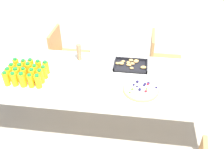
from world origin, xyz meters
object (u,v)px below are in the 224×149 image
at_px(juice_bottle_4, 38,81).
at_px(snack_tray, 131,65).
at_px(juice_bottle_17, 31,66).
at_px(juice_bottle_8, 33,76).
at_px(chair_far_right, 160,60).
at_px(napkin_stack, 60,75).
at_px(juice_bottle_6, 17,75).
at_px(juice_bottle_10, 13,70).
at_px(juice_bottle_5, 9,74).
at_px(juice_bottle_0, 6,79).
at_px(juice_bottle_1, 14,79).
at_px(cardboard_tube, 79,52).
at_px(juice_bottle_2, 23,80).
at_px(juice_bottle_13, 35,71).
at_px(juice_bottle_11, 21,70).
at_px(juice_bottle_19, 46,68).
at_px(juice_bottle_16, 24,66).
at_px(fruit_pizza, 141,89).
at_px(juice_bottle_7, 25,75).
at_px(juice_bottle_18, 39,67).
at_px(juice_bottle_15, 17,65).
at_px(plate_stack, 101,84).
at_px(juice_bottle_12, 29,70).
at_px(juice_bottle_14, 44,72).
at_px(party_table, 105,83).
at_px(juice_bottle_9, 41,76).
at_px(juice_bottle_3, 31,81).
at_px(chair_far_left, 66,55).

height_order(juice_bottle_4, snack_tray, juice_bottle_4).
bearing_deg(juice_bottle_17, juice_bottle_8, -63.84).
bearing_deg(chair_far_right, napkin_stack, -50.65).
height_order(juice_bottle_6, juice_bottle_10, juice_bottle_6).
distance_m(chair_far_right, juice_bottle_5, 1.74).
distance_m(juice_bottle_0, juice_bottle_1, 0.07).
bearing_deg(cardboard_tube, juice_bottle_17, -146.40).
distance_m(juice_bottle_2, juice_bottle_13, 0.16).
height_order(juice_bottle_11, juice_bottle_19, juice_bottle_11).
relative_size(juice_bottle_16, snack_tray, 0.40).
distance_m(juice_bottle_5, fruit_pizza, 1.21).
distance_m(chair_far_right, snack_tray, 0.70).
relative_size(juice_bottle_7, juice_bottle_18, 1.08).
relative_size(juice_bottle_0, juice_bottle_6, 1.03).
bearing_deg(juice_bottle_10, juice_bottle_19, 13.93).
bearing_deg(fruit_pizza, juice_bottle_4, -175.43).
relative_size(juice_bottle_19, napkin_stack, 0.89).
bearing_deg(chair_far_right, juice_bottle_2, -51.67).
bearing_deg(juice_bottle_17, snack_tray, 12.99).
height_order(juice_bottle_10, juice_bottle_15, juice_bottle_15).
xyz_separation_m(juice_bottle_2, fruit_pizza, (1.05, 0.07, -0.06)).
bearing_deg(plate_stack, juice_bottle_12, 175.77).
height_order(juice_bottle_12, juice_bottle_17, juice_bottle_17).
bearing_deg(napkin_stack, fruit_pizza, -8.45).
xyz_separation_m(juice_bottle_4, juice_bottle_12, (-0.14, 0.15, 0.01)).
bearing_deg(juice_bottle_16, chair_far_right, 29.68).
bearing_deg(chair_far_right, juice_bottle_16, -59.70).
bearing_deg(plate_stack, juice_bottle_14, 175.58).
xyz_separation_m(party_table, juice_bottle_5, (-0.87, -0.14, 0.12)).
relative_size(juice_bottle_7, napkin_stack, 0.99).
height_order(juice_bottle_8, juice_bottle_9, juice_bottle_8).
bearing_deg(juice_bottle_19, juice_bottle_16, -179.90).
bearing_deg(juice_bottle_6, juice_bottle_5, -178.21).
height_order(juice_bottle_7, juice_bottle_11, juice_bottle_7).
height_order(chair_far_right, plate_stack, chair_far_right).
distance_m(juice_bottle_9, napkin_stack, 0.19).
bearing_deg(chair_far_right, juice_bottle_5, -56.73).
distance_m(juice_bottle_3, napkin_stack, 0.28).
bearing_deg(juice_bottle_11, juice_bottle_4, -32.31).
height_order(chair_far_left, juice_bottle_5, juice_bottle_5).
xyz_separation_m(juice_bottle_3, juice_bottle_11, (-0.15, 0.14, -0.00)).
height_order(juice_bottle_5, fruit_pizza, juice_bottle_5).
bearing_deg(juice_bottle_2, juice_bottle_14, 43.48).
bearing_deg(party_table, juice_bottle_2, -163.55).
relative_size(juice_bottle_10, juice_bottle_14, 1.00).
bearing_deg(juice_bottle_2, juice_bottle_4, 0.60).
xyz_separation_m(juice_bottle_0, juice_bottle_8, (0.22, 0.07, 0.00)).
height_order(juice_bottle_10, snack_tray, juice_bottle_10).
xyz_separation_m(juice_bottle_18, juice_bottle_19, (0.07, -0.00, -0.00)).
relative_size(party_table, napkin_stack, 16.54).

